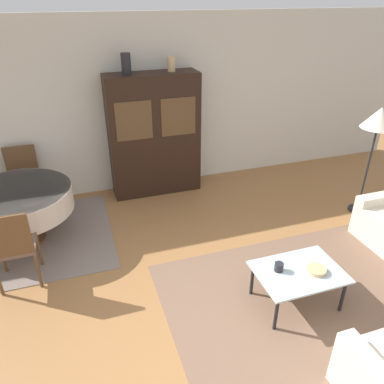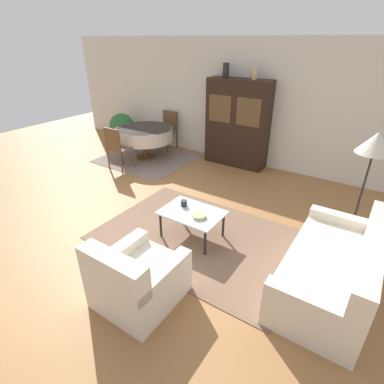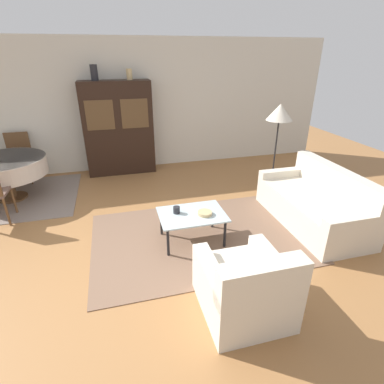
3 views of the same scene
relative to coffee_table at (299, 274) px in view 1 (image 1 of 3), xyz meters
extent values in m
plane|color=#9E6B3D|center=(-1.01, -0.36, -0.38)|extent=(14.00, 14.00, 0.00)
cube|color=beige|center=(-1.01, 3.27, 0.97)|extent=(10.00, 0.06, 2.70)
cube|color=brown|center=(0.11, 0.05, -0.38)|extent=(2.95, 2.03, 0.01)
cube|color=gray|center=(-2.71, 2.10, -0.38)|extent=(2.07, 1.91, 0.01)
cylinder|color=black|center=(-0.38, -0.26, -0.18)|extent=(0.04, 0.04, 0.40)
cylinder|color=black|center=(0.38, -0.26, -0.18)|extent=(0.04, 0.04, 0.40)
cylinder|color=black|center=(-0.38, 0.26, -0.18)|extent=(0.04, 0.04, 0.40)
cylinder|color=black|center=(0.38, 0.26, -0.18)|extent=(0.04, 0.04, 0.40)
cube|color=silver|center=(0.00, 0.00, 0.03)|extent=(0.89, 0.63, 0.02)
cube|color=black|center=(-0.78, 3.00, 0.57)|extent=(1.40, 0.45, 1.90)
cube|color=brown|center=(-1.12, 2.77, 0.90)|extent=(0.53, 0.01, 0.57)
cube|color=brown|center=(-0.45, 2.77, 0.90)|extent=(0.53, 0.01, 0.57)
cylinder|color=brown|center=(-2.77, 2.12, -0.36)|extent=(0.48, 0.48, 0.03)
cylinder|color=brown|center=(-2.77, 2.12, -0.15)|extent=(0.14, 0.14, 0.44)
cylinder|color=beige|center=(-2.77, 2.12, 0.22)|extent=(1.34, 1.34, 0.30)
cylinder|color=beige|center=(-2.77, 2.12, 0.35)|extent=(1.35, 1.35, 0.03)
cylinder|color=brown|center=(-2.97, 1.51, -0.15)|extent=(0.04, 0.04, 0.45)
cylinder|color=brown|center=(-2.57, 1.51, -0.15)|extent=(0.04, 0.04, 0.45)
cylinder|color=brown|center=(-2.57, 1.10, -0.15)|extent=(0.04, 0.04, 0.45)
cube|color=brown|center=(-2.77, 1.31, 0.09)|extent=(0.44, 0.44, 0.04)
cube|color=brown|center=(-2.77, 1.11, 0.35)|extent=(0.44, 0.04, 0.47)
cylinder|color=brown|center=(-2.57, 2.72, -0.15)|extent=(0.04, 0.04, 0.45)
cylinder|color=brown|center=(-2.97, 2.72, -0.15)|extent=(0.04, 0.04, 0.45)
cylinder|color=brown|center=(-2.57, 3.13, -0.15)|extent=(0.04, 0.04, 0.45)
cylinder|color=brown|center=(-2.97, 3.13, -0.15)|extent=(0.04, 0.04, 0.45)
cube|color=brown|center=(-2.77, 2.93, 0.09)|extent=(0.44, 0.44, 0.04)
cube|color=brown|center=(-2.77, 3.13, 0.35)|extent=(0.44, 0.04, 0.47)
cylinder|color=black|center=(1.96, 1.37, -0.37)|extent=(0.28, 0.28, 0.02)
cylinder|color=black|center=(1.96, 1.37, 0.29)|extent=(0.03, 0.03, 1.30)
cone|color=silver|center=(1.96, 1.37, 1.06)|extent=(0.46, 0.46, 0.29)
cylinder|color=#232328|center=(-0.20, 0.08, 0.09)|extent=(0.09, 0.09, 0.09)
cylinder|color=tan|center=(0.16, -0.06, 0.06)|extent=(0.19, 0.19, 0.04)
cylinder|color=#232328|center=(-1.13, 3.00, 1.66)|extent=(0.14, 0.14, 0.29)
cylinder|color=tan|center=(-0.47, 3.00, 1.62)|extent=(0.11, 0.11, 0.21)
camera|label=1|loc=(-1.97, -2.47, 2.56)|focal=35.00mm
camera|label=2|loc=(2.05, -3.07, 2.28)|focal=28.00mm
camera|label=3|loc=(-0.91, -3.40, 2.01)|focal=28.00mm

